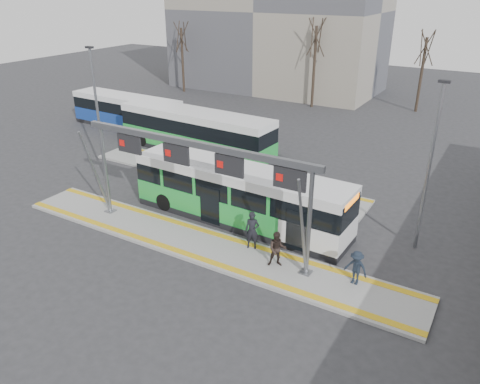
% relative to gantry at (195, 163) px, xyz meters
% --- Properties ---
extents(ground, '(120.00, 120.00, 0.00)m').
position_rel_gantry_xyz_m(ground, '(0.35, -0.25, -4.30)').
color(ground, '#2D2D30').
rests_on(ground, ground).
extents(platform_main, '(22.00, 3.00, 0.15)m').
position_rel_gantry_xyz_m(platform_main, '(0.35, -0.25, -4.22)').
color(platform_main, gray).
rests_on(platform_main, ground).
extents(platform_second, '(20.00, 3.00, 0.15)m').
position_rel_gantry_xyz_m(platform_second, '(-3.65, 7.75, -4.22)').
color(platform_second, gray).
rests_on(platform_second, ground).
extents(tactile_main, '(22.00, 2.65, 0.02)m').
position_rel_gantry_xyz_m(tactile_main, '(0.35, -0.25, -4.14)').
color(tactile_main, gold).
rests_on(tactile_main, platform_main).
extents(tactile_second, '(20.00, 0.35, 0.02)m').
position_rel_gantry_xyz_m(tactile_second, '(-3.65, 8.90, -4.14)').
color(tactile_second, gold).
rests_on(tactile_second, platform_second).
extents(gantry, '(13.00, 1.68, 5.20)m').
position_rel_gantry_xyz_m(gantry, '(0.00, 0.00, 0.00)').
color(gantry, slate).
rests_on(gantry, platform_main).
extents(apartment_block, '(24.50, 12.50, 18.40)m').
position_rel_gantry_xyz_m(apartment_block, '(-13.65, 35.75, 4.91)').
color(apartment_block, gray).
rests_on(apartment_block, ground).
extents(hero_bus, '(12.47, 3.00, 3.41)m').
position_rel_gantry_xyz_m(hero_bus, '(0.55, 3.05, -2.74)').
color(hero_bus, black).
rests_on(hero_bus, ground).
extents(bg_bus_green, '(12.99, 3.39, 3.22)m').
position_rel_gantry_xyz_m(bg_bus_green, '(-8.10, 11.10, -2.71)').
color(bg_bus_green, black).
rests_on(bg_bus_green, ground).
extents(bg_bus_blue, '(11.06, 2.75, 2.87)m').
position_rel_gantry_xyz_m(bg_bus_blue, '(-17.27, 13.38, -2.88)').
color(bg_bus_blue, black).
rests_on(bg_bus_blue, ground).
extents(passenger_a, '(0.81, 0.67, 1.91)m').
position_rel_gantry_xyz_m(passenger_a, '(2.70, 0.72, -3.20)').
color(passenger_a, black).
rests_on(passenger_a, platform_main).
extents(passenger_b, '(1.05, 0.98, 1.71)m').
position_rel_gantry_xyz_m(passenger_b, '(4.45, -0.07, -3.29)').
color(passenger_b, black).
rests_on(passenger_b, platform_main).
extents(passenger_c, '(1.09, 0.72, 1.59)m').
position_rel_gantry_xyz_m(passenger_c, '(7.97, 0.39, -3.36)').
color(passenger_c, black).
rests_on(passenger_c, platform_main).
extents(tree_left, '(1.40, 1.40, 9.13)m').
position_rel_gantry_xyz_m(tree_left, '(-6.01, 28.94, 2.63)').
color(tree_left, '#382B21').
rests_on(tree_left, ground).
extents(tree_mid, '(1.40, 1.40, 8.15)m').
position_rel_gantry_xyz_m(tree_mid, '(3.82, 32.51, 1.88)').
color(tree_mid, '#382B21').
rests_on(tree_mid, ground).
extents(tree_far, '(1.40, 1.40, 8.18)m').
position_rel_gantry_xyz_m(tree_far, '(-22.05, 28.04, 1.91)').
color(tree_far, '#382B21').
rests_on(tree_far, ground).
extents(lamp_west, '(0.50, 0.25, 8.55)m').
position_rel_gantry_xyz_m(lamp_west, '(-10.10, 3.58, 0.22)').
color(lamp_west, slate).
rests_on(lamp_west, ground).
extents(lamp_east, '(0.50, 0.25, 8.25)m').
position_rel_gantry_xyz_m(lamp_east, '(9.54, 5.08, 0.07)').
color(lamp_east, slate).
rests_on(lamp_east, ground).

